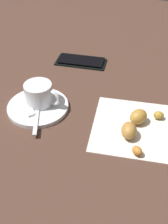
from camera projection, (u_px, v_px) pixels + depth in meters
ground_plane at (82, 119)px, 0.62m from camera, size 1.80×1.80×0.00m
saucer at (38, 107)px, 0.64m from camera, size 0.15×0.15×0.01m
espresso_cup at (40, 93)px, 0.63m from camera, size 0.09×0.07×0.05m
teaspoon at (38, 107)px, 0.63m from camera, size 0.08×0.13×0.01m
sugar_packet at (27, 107)px, 0.63m from camera, size 0.06×0.05×0.01m
napkin at (134, 127)px, 0.60m from camera, size 0.22×0.22×0.00m
croissant at (136, 125)px, 0.58m from camera, size 0.08×0.15×0.03m
cell_phone at (81, 61)px, 0.81m from camera, size 0.16×0.09×0.01m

